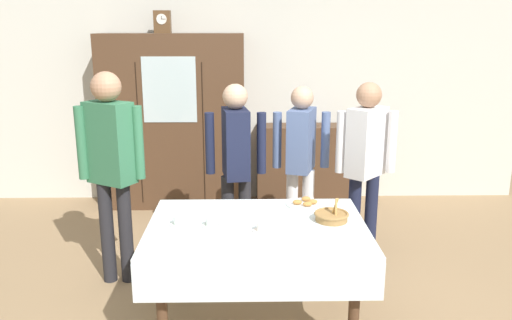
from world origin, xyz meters
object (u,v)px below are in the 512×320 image
dining_table (257,241)px  mantel_clock (162,22)px  wall_cabinet (174,122)px  spoon_front_edge (310,246)px  pastry_plate (305,203)px  person_by_cabinet (236,157)px  bread_basket (332,216)px  tea_cup_far_left (263,228)px  tea_cup_back_edge (179,221)px  person_near_right_end (111,157)px  spoon_mid_left (180,210)px  spoon_mid_right (170,241)px  bookshelf_low (307,164)px  book_stack (308,122)px  tea_cup_near_left (212,223)px  person_behind_table_left (366,155)px  person_behind_table_right (301,153)px

dining_table → mantel_clock: mantel_clock is taller
wall_cabinet → spoon_front_edge: size_ratio=16.54×
pastry_plate → person_by_cabinet: bearing=129.7°
bread_basket → spoon_front_edge: bearing=-114.6°
wall_cabinet → tea_cup_far_left: wall_cabinet is taller
tea_cup_back_edge → spoon_front_edge: (0.84, -0.37, -0.02)m
wall_cabinet → bread_basket: 2.87m
spoon_front_edge → person_near_right_end: person_near_right_end is taller
spoon_mid_left → spoon_mid_right: bearing=-89.0°
bookshelf_low → bread_basket: 2.56m
spoon_front_edge → person_by_cabinet: 1.49m
person_by_cabinet → wall_cabinet: bearing=115.8°
tea_cup_far_left → mantel_clock: bearing=110.7°
bookshelf_low → pastry_plate: bearing=-96.9°
wall_cabinet → book_stack: 1.54m
wall_cabinet → tea_cup_far_left: 2.84m
wall_cabinet → spoon_front_edge: 3.17m
spoon_mid_right → spoon_front_edge: bearing=-6.3°
tea_cup_near_left → spoon_front_edge: (0.62, -0.34, -0.02)m
book_stack → person_behind_table_left: bearing=-78.7°
bookshelf_low → spoon_mid_right: bookshelf_low is taller
bread_basket → spoon_mid_left: 1.10m
person_behind_table_left → bread_basket: bearing=-114.8°
tea_cup_near_left → spoon_front_edge: size_ratio=1.09×
dining_table → bookshelf_low: (0.64, 2.64, -0.18)m
pastry_plate → person_behind_table_left: size_ratio=0.18×
book_stack → spoon_front_edge: (-0.32, -2.97, -0.22)m
wall_cabinet → person_behind_table_right: (1.33, -1.24, -0.06)m
tea_cup_back_edge → person_near_right_end: (-0.60, 0.65, 0.28)m
wall_cabinet → pastry_plate: size_ratio=7.03×
dining_table → spoon_mid_right: 0.61m
spoon_mid_left → dining_table: bearing=-30.3°
bread_basket → person_by_cabinet: 1.19m
spoon_mid_right → person_near_right_end: 1.13m
tea_cup_back_edge → spoon_front_edge: 0.92m
tea_cup_near_left → spoon_mid_right: (-0.25, -0.24, -0.02)m
mantel_clock → person_by_cabinet: mantel_clock is taller
pastry_plate → tea_cup_near_left: bearing=-148.4°
pastry_plate → spoon_mid_right: bearing=-144.5°
dining_table → wall_cabinet: (-0.90, 2.59, 0.34)m
spoon_mid_left → person_by_cabinet: person_by_cabinet is taller
dining_table → mantel_clock: (-0.98, 2.59, 1.45)m
bookshelf_low → person_behind_table_left: 1.69m
tea_cup_back_edge → tea_cup_far_left: bearing=-12.6°
tea_cup_far_left → pastry_plate: bearing=56.6°
wall_cabinet → mantel_clock: (-0.08, -0.00, 1.10)m
tea_cup_near_left → spoon_front_edge: tea_cup_near_left is taller
dining_table → pastry_plate: bearing=48.9°
mantel_clock → tea_cup_back_edge: size_ratio=1.85×
dining_table → tea_cup_near_left: (-0.30, 0.01, 0.13)m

